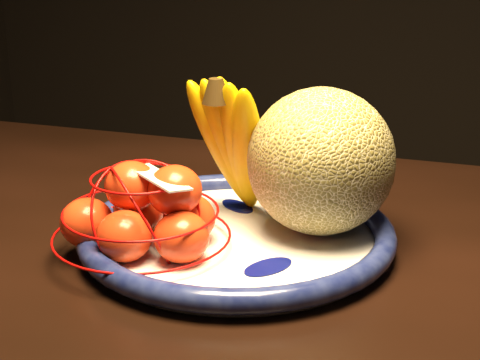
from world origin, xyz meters
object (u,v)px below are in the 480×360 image
(banana_bunch, at_px, (235,140))
(mandarin_bag, at_px, (145,215))
(cantaloupe, at_px, (321,161))
(fruit_bowl, at_px, (237,234))

(banana_bunch, relative_size, mandarin_bag, 0.84)
(banana_bunch, distance_m, mandarin_bag, 0.14)
(banana_bunch, bearing_deg, cantaloupe, 9.88)
(fruit_bowl, relative_size, mandarin_bag, 1.61)
(fruit_bowl, relative_size, banana_bunch, 1.92)
(fruit_bowl, height_order, mandarin_bag, mandarin_bag)
(cantaloupe, xyz_separation_m, mandarin_bag, (-0.15, -0.10, -0.04))
(fruit_bowl, xyz_separation_m, cantaloupe, (0.08, 0.04, 0.08))
(mandarin_bag, bearing_deg, banana_bunch, 65.02)
(fruit_bowl, distance_m, mandarin_bag, 0.10)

